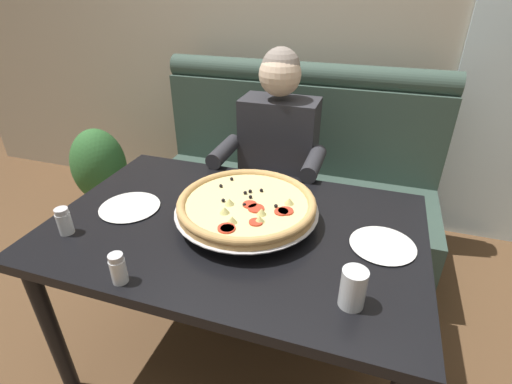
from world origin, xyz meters
TOP-DOWN VIEW (x-y plane):
  - ground_plane at (0.00, 0.00)m, footprint 16.00×16.00m
  - back_wall_with_window at (0.00, 1.49)m, footprint 6.00×0.12m
  - booth_bench at (0.00, 0.92)m, footprint 1.72×0.78m
  - dining_table at (0.00, 0.00)m, footprint 1.39×0.90m
  - diner_main at (-0.03, 0.65)m, footprint 0.54×0.64m
  - pizza at (0.04, 0.03)m, footprint 0.54×0.54m
  - shaker_oregano at (-0.22, -0.39)m, footprint 0.05×0.05m
  - shaker_parmesan at (-0.56, -0.24)m, footprint 0.05×0.05m
  - plate_near_left at (0.54, 0.04)m, footprint 0.23×0.23m
  - plate_near_right at (-0.44, -0.02)m, footprint 0.24×0.24m
  - drinking_glass at (0.46, -0.27)m, footprint 0.07×0.07m
  - patio_chair at (1.42, 2.07)m, footprint 0.42×0.42m
  - potted_plant at (-1.30, 0.79)m, footprint 0.36×0.36m

SIDE VIEW (x-z plane):
  - ground_plane at x=0.00m, z-range 0.00..0.00m
  - potted_plant at x=-1.30m, z-range 0.04..0.74m
  - booth_bench at x=0.00m, z-range -0.17..0.96m
  - patio_chair at x=1.42m, z-range 0.09..0.95m
  - dining_table at x=0.00m, z-range 0.29..1.04m
  - diner_main at x=-0.03m, z-range 0.07..1.35m
  - plate_near_right at x=-0.44m, z-range 0.75..0.77m
  - plate_near_left at x=0.54m, z-range 0.75..0.77m
  - shaker_oregano at x=-0.22m, z-range 0.74..0.84m
  - shaker_parmesan at x=-0.56m, z-range 0.74..0.84m
  - drinking_glass at x=0.46m, z-range 0.74..0.86m
  - pizza at x=0.04m, z-range 0.77..0.88m
  - back_wall_with_window at x=0.00m, z-range 0.00..2.80m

